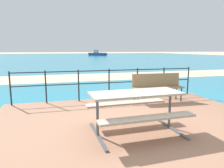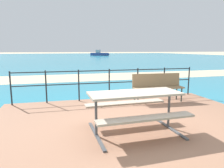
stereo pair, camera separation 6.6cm
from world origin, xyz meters
name	(u,v)px [view 1 (the left image)]	position (x,y,z in m)	size (l,w,h in m)	color
ground_plane	(136,128)	(0.00, 0.00, 0.00)	(240.00, 240.00, 0.00)	beige
patio_paving	(136,126)	(0.00, 0.00, 0.03)	(6.40, 5.20, 0.06)	#996B51
sea_water	(65,58)	(0.00, 40.00, 0.01)	(90.00, 90.00, 0.01)	teal
beach_strip	(85,77)	(0.00, 8.41, 0.01)	(54.00, 3.37, 0.01)	beige
picnic_table	(136,102)	(-0.15, -0.32, 0.66)	(1.82, 1.38, 0.80)	tan
park_bench	(157,85)	(1.40, 1.81, 0.59)	(1.60, 0.47, 0.87)	#8C704C
railing_fence	(109,81)	(0.00, 2.43, 0.68)	(5.94, 0.04, 1.00)	#1E2328
boat_mid	(98,54)	(9.11, 51.44, 0.51)	(5.03, 3.69, 1.56)	#2D478C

